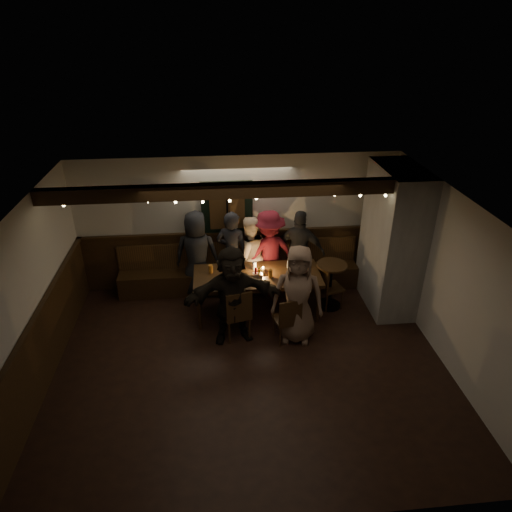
{
  "coord_description": "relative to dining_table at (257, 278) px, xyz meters",
  "views": [
    {
      "loc": [
        -0.44,
        -5.42,
        4.8
      ],
      "look_at": [
        0.26,
        1.6,
        1.05
      ],
      "focal_mm": 32.0,
      "sensor_mm": 36.0,
      "label": 1
    }
  ],
  "objects": [
    {
      "name": "dining_table",
      "position": [
        0.0,
        0.0,
        0.0
      ],
      "size": [
        2.21,
        0.95,
        0.96
      ],
      "color": "black",
      "rests_on": "ground"
    },
    {
      "name": "high_top",
      "position": [
        1.35,
        0.09,
        -0.17
      ],
      "size": [
        0.55,
        0.55,
        0.88
      ],
      "color": "black",
      "rests_on": "ground"
    },
    {
      "name": "room",
      "position": [
        0.81,
        0.02,
        0.35
      ],
      "size": [
        6.02,
        5.01,
        2.62
      ],
      "color": "black",
      "rests_on": "ground"
    },
    {
      "name": "person_d",
      "position": [
        0.3,
        0.73,
        0.11
      ],
      "size": [
        1.22,
        0.94,
        1.66
      ],
      "primitive_type": "imported",
      "rotation": [
        0.0,
        0.0,
        3.48
      ],
      "color": "maroon",
      "rests_on": "ground"
    },
    {
      "name": "person_c",
      "position": [
        -0.08,
        0.73,
        0.06
      ],
      "size": [
        0.91,
        0.8,
        1.57
      ],
      "primitive_type": "imported",
      "rotation": [
        0.0,
        0.0,
        3.45
      ],
      "color": "beige",
      "rests_on": "ground"
    },
    {
      "name": "person_b",
      "position": [
        -0.39,
        0.71,
        0.13
      ],
      "size": [
        0.73,
        0.61,
        1.7
      ],
      "primitive_type": "imported",
      "rotation": [
        0.0,
        0.0,
        2.74
      ],
      "color": "black",
      "rests_on": "ground"
    },
    {
      "name": "person_f",
      "position": [
        -0.46,
        -0.7,
        0.12
      ],
      "size": [
        1.61,
        0.67,
        1.69
      ],
      "primitive_type": "imported",
      "rotation": [
        0.0,
        0.0,
        0.11
      ],
      "color": "black",
      "rests_on": "ground"
    },
    {
      "name": "chair_near_left",
      "position": [
        -0.39,
        -0.72,
        -0.19
      ],
      "size": [
        0.51,
        0.51,
        0.94
      ],
      "color": "black",
      "rests_on": "ground"
    },
    {
      "name": "chair_near_right",
      "position": [
        0.42,
        -0.89,
        -0.24
      ],
      "size": [
        0.46,
        0.46,
        0.85
      ],
      "color": "black",
      "rests_on": "ground"
    },
    {
      "name": "person_g",
      "position": [
        0.57,
        -0.79,
        0.13
      ],
      "size": [
        0.92,
        0.69,
        1.69
      ],
      "primitive_type": "imported",
      "rotation": [
        0.0,
        0.0,
        -0.19
      ],
      "color": "brown",
      "rests_on": "ground"
    },
    {
      "name": "chair_end",
      "position": [
        1.28,
        0.05,
        -0.24
      ],
      "size": [
        0.47,
        0.47,
        0.86
      ],
      "color": "black",
      "rests_on": "ground"
    },
    {
      "name": "person_e",
      "position": [
        0.89,
        0.75,
        0.09
      ],
      "size": [
        1.03,
        0.69,
        1.63
      ],
      "primitive_type": "imported",
      "rotation": [
        0.0,
        0.0,
        2.81
      ],
      "color": "#262627",
      "rests_on": "ground"
    },
    {
      "name": "person_a",
      "position": [
        -1.05,
        0.78,
        0.12
      ],
      "size": [
        0.87,
        0.61,
        1.68
      ],
      "primitive_type": "imported",
      "rotation": [
        0.0,
        0.0,
        3.05
      ],
      "color": "black",
      "rests_on": "ground"
    }
  ]
}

